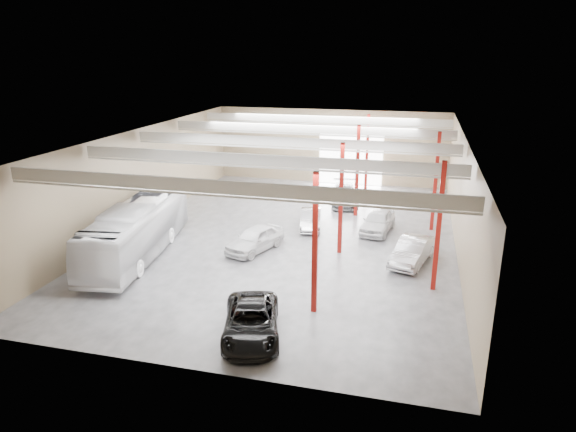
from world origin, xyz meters
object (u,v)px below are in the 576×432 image
at_px(black_sedan, 251,322).
at_px(car_right_far, 378,221).
at_px(car_row_a, 255,239).
at_px(car_row_b, 311,219).
at_px(coach_bus, 137,230).
at_px(car_right_near, 412,251).
at_px(car_row_c, 345,194).

bearing_deg(black_sedan, car_right_far, 58.68).
relative_size(black_sedan, car_row_a, 1.15).
bearing_deg(car_row_b, car_row_a, -126.38).
xyz_separation_m(coach_bus, car_right_near, (16.57, 3.00, -0.90)).
distance_m(coach_bus, car_right_near, 16.87).
bearing_deg(coach_bus, car_right_near, 1.93).
bearing_deg(car_right_far, car_row_b, -166.85).
distance_m(car_row_c, car_right_near, 12.98).
relative_size(coach_bus, car_right_near, 2.57).
relative_size(black_sedan, car_right_near, 1.13).
distance_m(car_row_b, car_right_near, 8.71).
bearing_deg(black_sedan, coach_bus, 126.91).
xyz_separation_m(car_row_c, car_right_near, (5.80, -11.61, -0.02)).
relative_size(car_row_b, car_right_far, 0.89).
relative_size(car_row_a, car_right_near, 0.98).
distance_m(black_sedan, car_row_b, 15.21).
xyz_separation_m(black_sedan, car_right_far, (4.21, 15.59, 0.05)).
height_order(coach_bus, car_right_near, coach_bus).
xyz_separation_m(car_row_c, car_right_far, (3.29, -6.41, -0.01)).
height_order(car_row_b, car_row_c, car_row_c).
bearing_deg(car_row_b, coach_bus, -150.45).
bearing_deg(car_row_c, car_row_b, -111.50).
distance_m(black_sedan, car_row_c, 22.02).
bearing_deg(coach_bus, car_row_a, 12.69).
distance_m(car_right_near, car_right_far, 5.77).
distance_m(coach_bus, car_row_b, 12.19).
bearing_deg(car_right_near, car_row_a, -162.13).
height_order(black_sedan, car_right_far, car_right_far).
relative_size(coach_bus, car_row_a, 2.62).
distance_m(car_row_a, car_right_far, 9.18).
bearing_deg(coach_bus, black_sedan, -45.22).
height_order(car_row_c, car_right_far, car_row_c).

